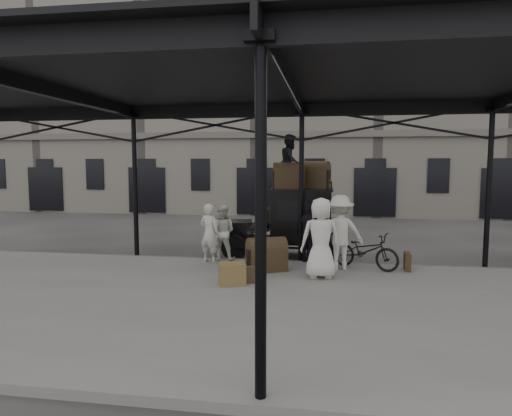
# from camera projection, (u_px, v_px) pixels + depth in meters

# --- Properties ---
(ground) EXTENTS (120.00, 120.00, 0.00)m
(ground) POSITION_uv_depth(u_px,v_px,m) (295.00, 284.00, 11.22)
(ground) COLOR #383533
(ground) RESTS_ON ground
(platform) EXTENTS (28.00, 8.00, 0.15)m
(platform) POSITION_uv_depth(u_px,v_px,m) (288.00, 306.00, 9.24)
(platform) COLOR slate
(platform) RESTS_ON ground
(canopy) EXTENTS (22.50, 9.00, 4.74)m
(canopy) POSITION_uv_depth(u_px,v_px,m) (291.00, 81.00, 9.07)
(canopy) COLOR black
(canopy) RESTS_ON ground
(building_frontage) EXTENTS (64.00, 8.00, 14.00)m
(building_frontage) POSITION_uv_depth(u_px,v_px,m) (318.00, 97.00, 28.21)
(building_frontage) COLOR slate
(building_frontage) RESTS_ON ground
(taxi) EXTENTS (3.65, 1.55, 2.18)m
(taxi) POSITION_uv_depth(u_px,v_px,m) (291.00, 219.00, 14.23)
(taxi) COLOR black
(taxi) RESTS_ON ground
(porter_left) EXTENTS (0.71, 0.58, 1.68)m
(porter_left) POSITION_uv_depth(u_px,v_px,m) (209.00, 233.00, 12.88)
(porter_left) COLOR beige
(porter_left) RESTS_ON platform
(porter_midleft) EXTENTS (0.79, 0.62, 1.63)m
(porter_midleft) POSITION_uv_depth(u_px,v_px,m) (222.00, 232.00, 13.25)
(porter_midleft) COLOR silver
(porter_midleft) RESTS_ON platform
(porter_centre) EXTENTS (1.08, 0.82, 1.98)m
(porter_centre) POSITION_uv_depth(u_px,v_px,m) (321.00, 238.00, 11.13)
(porter_centre) COLOR silver
(porter_centre) RESTS_ON platform
(porter_official) EXTENTS (1.00, 0.98, 1.69)m
(porter_official) POSITION_uv_depth(u_px,v_px,m) (309.00, 233.00, 12.85)
(porter_official) COLOR black
(porter_official) RESTS_ON platform
(porter_right) EXTENTS (1.41, 1.00, 1.98)m
(porter_right) POSITION_uv_depth(u_px,v_px,m) (340.00, 232.00, 11.99)
(porter_right) COLOR beige
(porter_right) RESTS_ON platform
(bicycle) EXTENTS (1.96, 1.42, 0.98)m
(bicycle) POSITION_uv_depth(u_px,v_px,m) (365.00, 251.00, 12.12)
(bicycle) COLOR black
(bicycle) RESTS_ON platform
(porter_roof) EXTENTS (0.74, 0.89, 1.65)m
(porter_roof) POSITION_uv_depth(u_px,v_px,m) (291.00, 161.00, 13.96)
(porter_roof) COLOR black
(porter_roof) RESTS_ON taxi
(steamer_trunk_roof_near) EXTENTS (0.99, 0.72, 0.66)m
(steamer_trunk_roof_near) POSITION_uv_depth(u_px,v_px,m) (288.00, 178.00, 13.87)
(steamer_trunk_roof_near) COLOR #3F311D
(steamer_trunk_roof_near) RESTS_ON taxi
(steamer_trunk_roof_far) EXTENTS (1.07, 0.82, 0.70)m
(steamer_trunk_roof_far) POSITION_uv_depth(u_px,v_px,m) (314.00, 177.00, 14.19)
(steamer_trunk_roof_far) COLOR #3F311D
(steamer_trunk_roof_far) RESTS_ON taxi
(steamer_trunk_platform) EXTENTS (1.16, 0.98, 0.73)m
(steamer_trunk_platform) POSITION_uv_depth(u_px,v_px,m) (267.00, 257.00, 11.94)
(steamer_trunk_platform) COLOR #3F311D
(steamer_trunk_platform) RESTS_ON platform
(wicker_hamper) EXTENTS (0.71, 0.62, 0.50)m
(wicker_hamper) POSITION_uv_depth(u_px,v_px,m) (232.00, 274.00, 10.58)
(wicker_hamper) COLOR brown
(wicker_hamper) RESTS_ON platform
(suitcase_upright) EXTENTS (0.19, 0.61, 0.45)m
(suitcase_upright) POSITION_uv_depth(u_px,v_px,m) (407.00, 261.00, 12.03)
(suitcase_upright) COLOR #3F311D
(suitcase_upright) RESTS_ON platform
(suitcase_flat) EXTENTS (0.60, 0.40, 0.40)m
(suitcase_flat) POSITION_uv_depth(u_px,v_px,m) (251.00, 275.00, 10.71)
(suitcase_flat) COLOR #3F311D
(suitcase_flat) RESTS_ON platform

